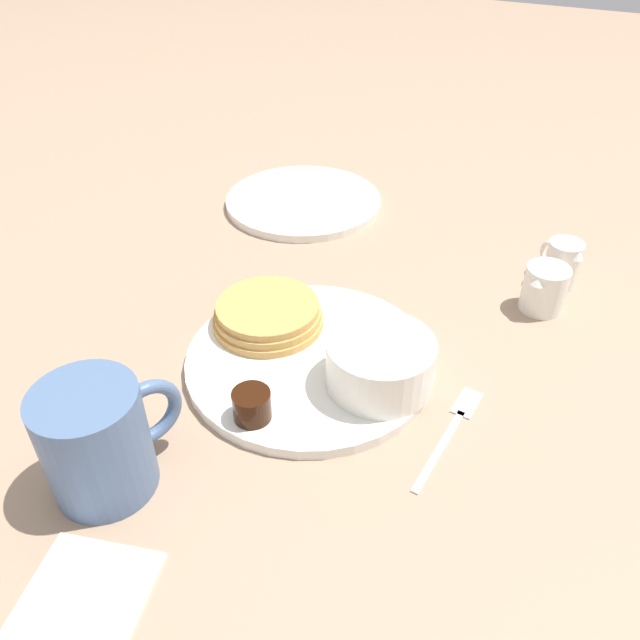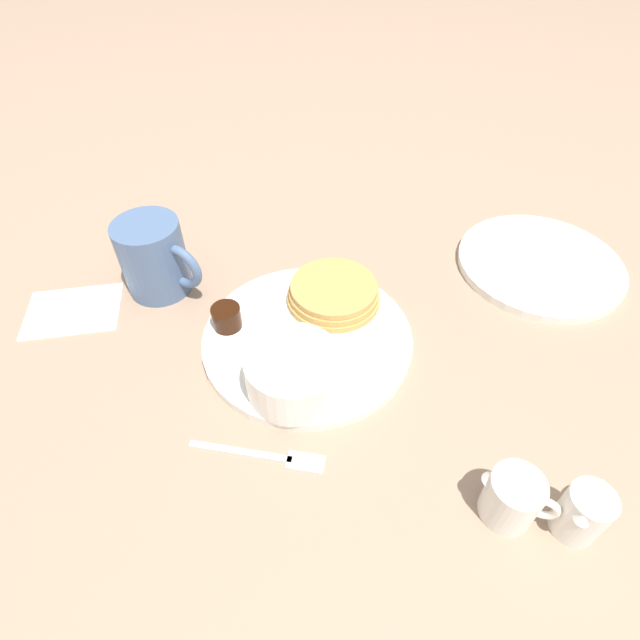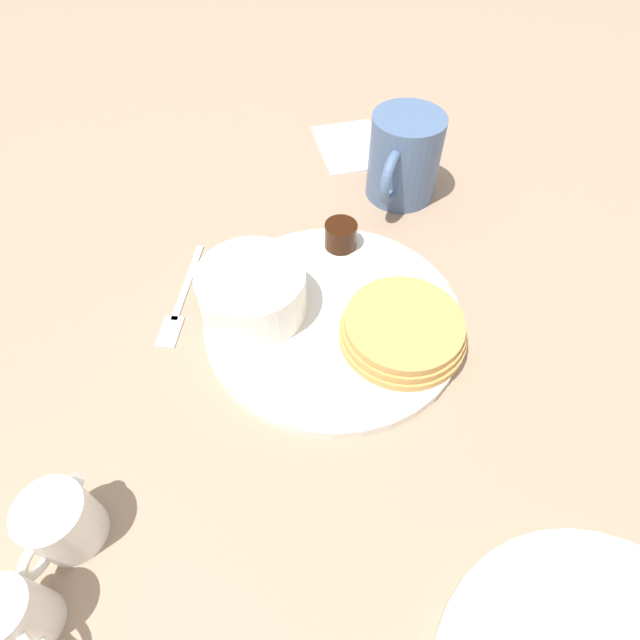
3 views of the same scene
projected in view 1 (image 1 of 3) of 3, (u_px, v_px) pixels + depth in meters
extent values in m
plane|color=#9E7F66|center=(310.00, 364.00, 0.66)|extent=(4.00, 4.00, 0.00)
cylinder|color=white|center=(310.00, 360.00, 0.66)|extent=(0.26, 0.26, 0.01)
cylinder|color=tan|center=(268.00, 320.00, 0.69)|extent=(0.12, 0.12, 0.01)
cylinder|color=tan|center=(268.00, 314.00, 0.69)|extent=(0.12, 0.12, 0.01)
cylinder|color=tan|center=(267.00, 307.00, 0.68)|extent=(0.11, 0.11, 0.01)
cylinder|color=white|center=(380.00, 363.00, 0.60)|extent=(0.11, 0.11, 0.05)
cylinder|color=white|center=(381.00, 346.00, 0.59)|extent=(0.09, 0.09, 0.01)
cylinder|color=black|center=(252.00, 405.00, 0.57)|extent=(0.04, 0.04, 0.03)
cylinder|color=white|center=(386.00, 387.00, 0.60)|extent=(0.05, 0.05, 0.03)
sphere|color=white|center=(387.00, 372.00, 0.58)|extent=(0.03, 0.03, 0.03)
cylinder|color=slate|center=(96.00, 442.00, 0.51)|extent=(0.09, 0.09, 0.10)
torus|color=slate|center=(147.00, 413.00, 0.53)|extent=(0.07, 0.04, 0.07)
cylinder|color=white|center=(544.00, 289.00, 0.72)|extent=(0.05, 0.05, 0.06)
torus|color=white|center=(556.00, 277.00, 0.74)|extent=(0.03, 0.02, 0.03)
cone|color=white|center=(539.00, 280.00, 0.70)|extent=(0.02, 0.02, 0.01)
cylinder|color=white|center=(562.00, 264.00, 0.76)|extent=(0.04, 0.04, 0.06)
torus|color=white|center=(550.00, 254.00, 0.77)|extent=(0.02, 0.03, 0.03)
cone|color=white|center=(578.00, 254.00, 0.73)|extent=(0.01, 0.01, 0.01)
cube|color=silver|center=(440.00, 449.00, 0.56)|extent=(0.11, 0.02, 0.00)
cube|color=silver|center=(467.00, 402.00, 0.61)|extent=(0.04, 0.02, 0.00)
cube|color=white|center=(74.00, 617.00, 0.44)|extent=(0.14, 0.12, 0.00)
cylinder|color=white|center=(303.00, 201.00, 0.95)|extent=(0.23, 0.23, 0.01)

